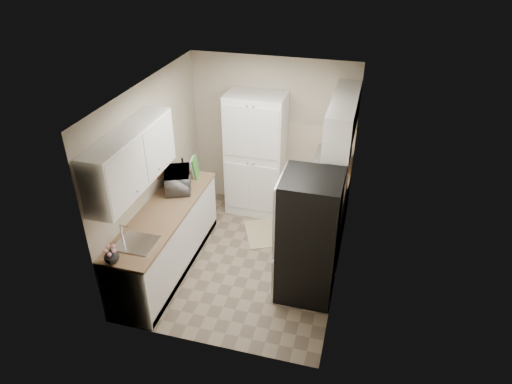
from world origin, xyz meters
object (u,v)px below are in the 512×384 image
(wine_bottle, at_px, (183,170))
(refrigerator, at_px, (309,238))
(microwave, at_px, (178,180))
(toaster_oven, at_px, (338,163))
(pantry_cabinet, at_px, (256,155))
(electric_range, at_px, (319,226))

(wine_bottle, bearing_deg, refrigerator, -22.96)
(microwave, height_order, toaster_oven, microwave)
(wine_bottle, relative_size, toaster_oven, 0.79)
(wine_bottle, bearing_deg, pantry_cabinet, 45.72)
(pantry_cabinet, height_order, refrigerator, pantry_cabinet)
(refrigerator, bearing_deg, wine_bottle, 157.04)
(refrigerator, bearing_deg, pantry_cabinet, 123.46)
(electric_range, bearing_deg, microwave, -173.39)
(wine_bottle, bearing_deg, microwave, -82.34)
(toaster_oven, bearing_deg, pantry_cabinet, -159.63)
(pantry_cabinet, bearing_deg, wine_bottle, -134.28)
(pantry_cabinet, relative_size, wine_bottle, 6.38)
(microwave, bearing_deg, toaster_oven, -84.83)
(toaster_oven, bearing_deg, refrigerator, -74.67)
(microwave, xyz_separation_m, wine_bottle, (-0.04, 0.28, 0.02))
(refrigerator, relative_size, toaster_oven, 4.26)
(electric_range, relative_size, toaster_oven, 2.83)
(microwave, bearing_deg, pantry_cabinet, -58.93)
(wine_bottle, bearing_deg, electric_range, -1.30)
(wine_bottle, xyz_separation_m, toaster_oven, (2.15, 0.88, -0.04))
(pantry_cabinet, height_order, toaster_oven, pantry_cabinet)
(electric_range, height_order, toaster_oven, toaster_oven)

